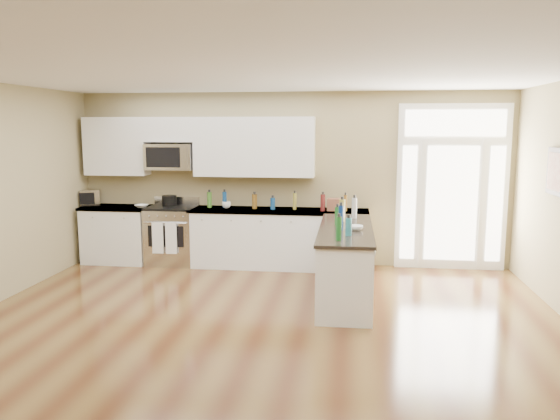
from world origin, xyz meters
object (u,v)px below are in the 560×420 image
Objects in this scene: toaster_oven at (91,197)px; kitchen_range at (172,235)px; peninsula_cabinet at (345,265)px; stockpot at (169,200)px.

kitchen_range is at bearing -23.72° from toaster_oven.
stockpot reaches higher than peninsula_cabinet.
stockpot is at bearing 121.71° from kitchen_range.
kitchen_range is 3.56× the size of toaster_oven.
kitchen_range is (-2.85, 1.45, 0.04)m from peninsula_cabinet.
toaster_oven is at bearing 176.86° from kitchen_range.
peninsula_cabinet is 7.66× the size of toaster_oven.
kitchen_range is 0.58m from stockpot.
kitchen_range is at bearing -58.29° from stockpot.
stockpot is at bearing -18.75° from toaster_oven.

